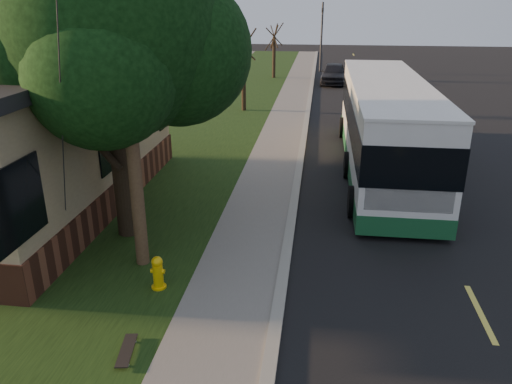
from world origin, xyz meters
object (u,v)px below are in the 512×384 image
Objects in this scene: bare_tree_far at (274,52)px; distant_car at (333,73)px; bare_tree_near at (244,72)px; traffic_signal at (322,33)px; utility_pole at (124,63)px; fire_hydrant at (158,273)px; leafy_tree at (113,30)px; transit_bus at (385,124)px; dumpster at (15,161)px; skateboard_main at (127,351)px.

distant_car is at bearing -22.12° from bare_tree_far.
bare_tree_far is (0.50, 12.00, -0.15)m from bare_tree_near.
utility_pole is at bearing -96.58° from traffic_signal.
fire_hydrant is 0.13× the size of traffic_signal.
fire_hydrant is 5.65m from leafy_tree.
bare_tree_near is 0.36× the size of transit_bus.
utility_pole is 2.11× the size of bare_tree_near.
bare_tree_far is 0.93× the size of distant_car.
fire_hydrant is 4.37m from utility_pole.
traffic_signal reaches higher than bare_tree_near.
transit_bus is 12.75m from dumpster.
bare_tree_near is 1.00× the size of distant_car.
dumpster is 0.43× the size of distant_car.
bare_tree_far is at bearing 74.94° from dumpster.
leafy_tree is at bearing -92.50° from bare_tree_near.
distant_car is (5.00, 10.17, -1.42)m from bare_tree_near.
leafy_tree is at bearing -99.12° from distant_car.
bare_tree_near reaches higher than dumpster.
bare_tree_far is at bearing 161.28° from distant_car.
traffic_signal is (3.10, 34.00, 2.73)m from fire_hydrant.
distant_car is at bearing 94.23° from transit_bus.
traffic_signal is (3.50, 4.00, 1.16)m from bare_tree_far.
dumpster reaches higher than skateboard_main.
leafy_tree is 1.42× the size of traffic_signal.
utility_pole is 2.25× the size of bare_tree_far.
utility_pole is 1.65× the size of traffic_signal.
utility_pole reaches higher than skateboard_main.
utility_pole is 1.16× the size of leafy_tree.
distant_car is (1.00, -5.83, -2.43)m from traffic_signal.
distant_car is at bearing 63.82° from bare_tree_near.
fire_hydrant is 9.10m from dumpster.
leafy_tree is 7.68m from dumpster.
bare_tree_near is at bearing 87.50° from leafy_tree.
transit_bus reaches higher than distant_car.
utility_pole is 5.54m from skateboard_main.
dumpster is at bearing -112.88° from distant_car.
bare_tree_far is at bearing 89.40° from utility_pole.
dumpster is (-6.16, 4.98, -3.92)m from utility_pole.
bare_tree_near is (-0.90, 18.00, 1.72)m from fire_hydrant.
transit_bus is 19.45m from distant_car.
leafy_tree reaches higher than skateboard_main.
bare_tree_far is (-0.40, 30.00, 1.57)m from fire_hydrant.
bare_tree_near is at bearing -112.77° from distant_car.
bare_tree_far is 32.19m from skateboard_main.
bare_tree_near is (-0.19, 17.01, -2.48)m from utility_pole.
skateboard_main is at bearing -49.32° from dumpster.
skateboard_main is at bearing -87.32° from fire_hydrant.
leafy_tree is 1.81× the size of distant_car.
fire_hydrant is 0.09× the size of leafy_tree.
leafy_tree reaches higher than dumpster.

